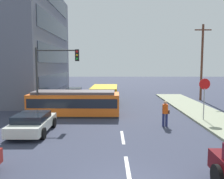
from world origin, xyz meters
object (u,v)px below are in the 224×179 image
Objects in this scene: utility_pole_mid at (202,61)px; traffic_light_mast at (54,69)px; streetcar_tram at (75,103)px; city_bus at (105,94)px; parked_sedan_far at (62,100)px; parked_sedan_furthest at (74,92)px; pedestrian_crossing at (165,112)px; stop_sign at (204,90)px; parked_sedan_mid at (33,123)px.

traffic_light_mast is at bearing -147.51° from utility_pole_mid.
streetcar_tram is 5.80m from city_bus.
parked_sedan_far and parked_sedan_furthest have the same top height.
city_bus reaches higher than pedestrian_crossing.
utility_pole_mid is (14.39, -2.21, 3.71)m from parked_sedan_furthest.
stop_sign reaches higher than pedestrian_crossing.
pedestrian_crossing is (4.13, -8.81, -0.08)m from city_bus.
utility_pole_mid is (14.64, 3.93, 3.71)m from parked_sedan_far.
parked_sedan_far is (-1.78, 3.96, -0.37)m from streetcar_tram.
stop_sign is at bearing -12.50° from streetcar_tram.
parked_sedan_furthest is at bearing 98.60° from streetcar_tram.
streetcar_tram is 10.23m from parked_sedan_furthest.
traffic_light_mast reaches higher than streetcar_tram.
utility_pole_mid is (10.65, 2.54, 3.31)m from city_bus.
traffic_light_mast is at bearing 174.94° from stop_sign.
traffic_light_mast is at bearing 83.96° from parked_sedan_mid.
utility_pole_mid is (12.86, 7.89, 3.34)m from streetcar_tram.
parked_sedan_furthest is (0.25, 6.14, -0.00)m from parked_sedan_far.
traffic_light_mast is at bearing -84.75° from parked_sedan_far.
streetcar_tram is 15.45m from utility_pole_mid.
stop_sign is at bearing -48.21° from parked_sedan_furthest.
city_bus is at bearing 61.51° from traffic_light_mast.
stop_sign is 0.35× the size of utility_pole_mid.
parked_sedan_mid is 0.94× the size of parked_sedan_furthest.
streetcar_tram is 3.17m from traffic_light_mast.
parked_sedan_furthest is (-1.53, 10.10, -0.37)m from streetcar_tram.
parked_sedan_furthest is (-7.87, 13.55, -0.32)m from pedestrian_crossing.
parked_sedan_mid is 15.01m from parked_sedan_furthest.
parked_sedan_far is at bearing 151.53° from stop_sign.
utility_pole_mid reaches higher than parked_sedan_far.
traffic_light_mast reaches higher than stop_sign.
streetcar_tram is 4.36m from parked_sedan_far.
parked_sedan_furthest is 0.82× the size of traffic_light_mast.
city_bus is 0.65× the size of utility_pole_mid.
streetcar_tram is 1.35× the size of traffic_light_mast.
parked_sedan_mid is at bearing -90.69° from parked_sedan_furthest.
pedestrian_crossing is (6.34, -3.45, -0.05)m from streetcar_tram.
stop_sign is (7.14, -7.43, 1.17)m from city_bus.
parked_sedan_far is (-8.12, 7.41, -0.32)m from pedestrian_crossing.
parked_sedan_far is at bearing -160.70° from city_bus.
stop_sign reaches higher than streetcar_tram.
city_bus is at bearing 19.30° from parked_sedan_far.
parked_sedan_mid is at bearing -138.69° from utility_pole_mid.
parked_sedan_furthest is at bearing 131.79° from stop_sign.
pedestrian_crossing is at bearing 10.28° from parked_sedan_mid.
parked_sedan_far is at bearing -164.96° from utility_pole_mid.
streetcar_tram is at bearing -81.40° from parked_sedan_furthest.
streetcar_tram is 1.73× the size of parked_sedan_mid.
city_bus is at bearing 115.13° from pedestrian_crossing.
parked_sedan_furthest is 16.41m from stop_sign.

